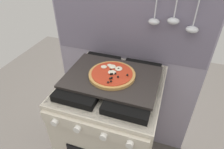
# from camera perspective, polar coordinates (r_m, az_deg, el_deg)

# --- Properties ---
(kitchen_backsplash) EXTENTS (1.10, 0.09, 1.55)m
(kitchen_backsplash) POSITION_cam_1_polar(r_m,az_deg,el_deg) (1.47, 4.34, 2.82)
(kitchen_backsplash) COLOR gray
(kitchen_backsplash) RESTS_ON ground_plane
(stove) EXTENTS (0.60, 0.64, 0.90)m
(stove) POSITION_cam_1_polar(r_m,az_deg,el_deg) (1.46, -0.02, -15.39)
(stove) COLOR beige
(stove) RESTS_ON ground_plane
(baking_tray) EXTENTS (0.54, 0.38, 0.02)m
(baking_tray) POSITION_cam_1_polar(r_m,az_deg,el_deg) (1.14, 0.00, -0.73)
(baking_tray) COLOR #2D2826
(baking_tray) RESTS_ON stove
(pizza_left) EXTENTS (0.27, 0.27, 0.03)m
(pizza_left) POSITION_cam_1_polar(r_m,az_deg,el_deg) (1.13, -0.04, 0.11)
(pizza_left) COLOR tan
(pizza_left) RESTS_ON baking_tray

